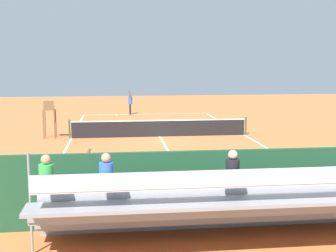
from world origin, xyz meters
TOP-DOWN VIEW (x-y plane):
  - ground_plane at (0.00, 0.00)m, footprint 60.00×60.00m
  - court_line_markings at (0.00, -0.04)m, footprint 10.10×22.20m
  - tennis_net at (0.00, 0.00)m, footprint 10.30×0.10m
  - backdrop_wall at (0.00, 14.00)m, footprint 18.00×0.16m
  - bleacher_stand at (0.03, 15.37)m, footprint 9.06×2.40m
  - umpire_chair at (6.20, -0.17)m, footprint 0.67×0.67m
  - courtside_bench at (-2.69, 13.27)m, footprint 1.80×0.40m
  - equipment_bag at (-0.74, 13.40)m, footprint 0.90×0.36m
  - tennis_player at (1.28, -10.96)m, footprint 0.37×0.53m
  - tennis_racket at (2.33, -10.44)m, footprint 0.38×0.59m
  - tennis_ball_near at (3.58, -9.20)m, footprint 0.07×0.07m
  - line_judge at (3.35, 13.14)m, footprint 0.41×0.55m

SIDE VIEW (x-z plane):
  - ground_plane at x=0.00m, z-range 0.00..0.00m
  - court_line_markings at x=0.00m, z-range 0.00..0.01m
  - tennis_racket at x=2.33m, z-range 0.00..0.03m
  - tennis_ball_near at x=3.58m, z-range 0.00..0.07m
  - equipment_bag at x=-0.74m, z-range 0.00..0.36m
  - tennis_net at x=0.00m, z-range -0.03..1.04m
  - courtside_bench at x=-2.69m, z-range 0.09..1.02m
  - bleacher_stand at x=0.03m, z-range -0.30..2.18m
  - backdrop_wall at x=0.00m, z-range 0.00..2.00m
  - tennis_player at x=1.28m, z-range 0.05..1.98m
  - line_judge at x=3.35m, z-range 0.05..1.98m
  - umpire_chair at x=6.20m, z-range 0.24..2.38m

